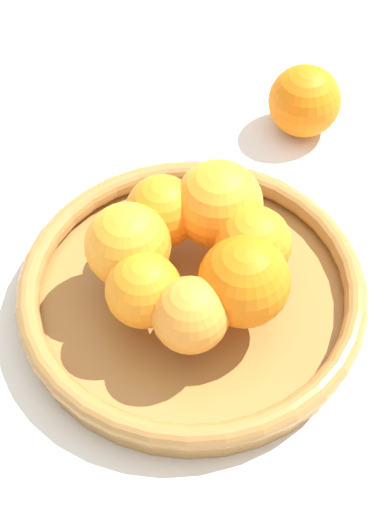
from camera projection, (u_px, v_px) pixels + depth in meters
name	position (u px, v px, depth m)	size (l,w,h in m)	color
ground_plane	(192.00, 306.00, 0.80)	(4.00, 4.00, 0.00)	silver
fruit_bowl	(192.00, 294.00, 0.79)	(0.32, 0.32, 0.04)	#A57238
orange_pile	(195.00, 250.00, 0.75)	(0.18, 0.19, 0.08)	orange
stray_orange	(305.00, 101.00, 0.93)	(0.08, 0.08, 0.08)	orange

